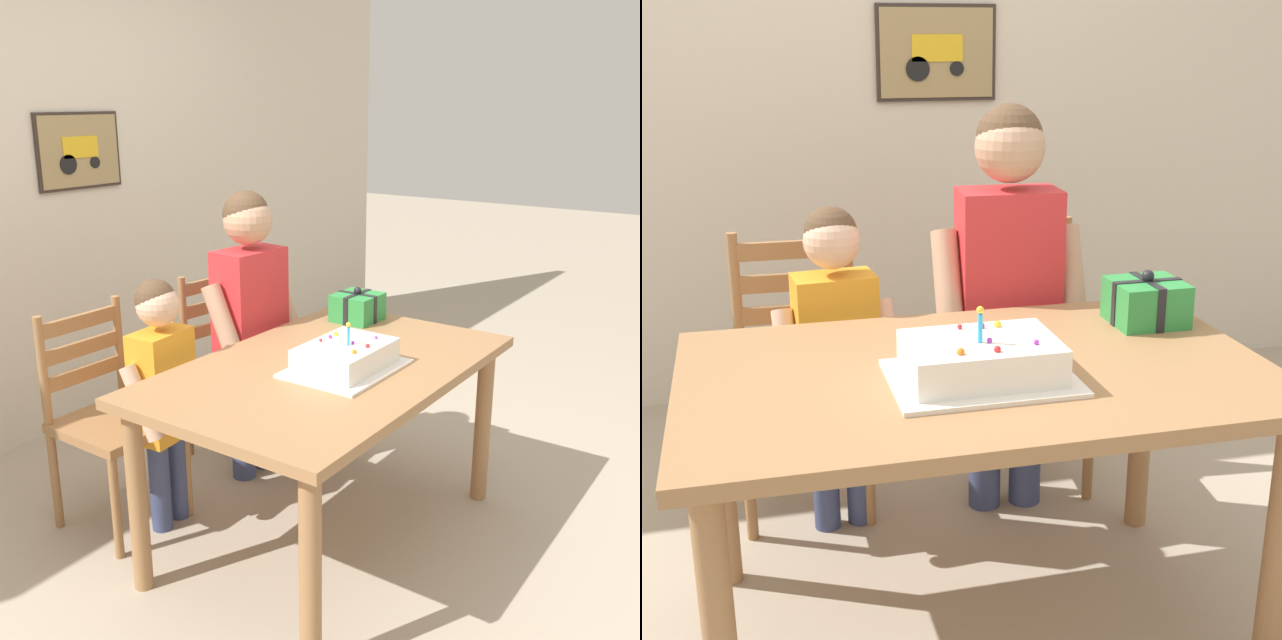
{
  "view_description": "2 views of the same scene",
  "coord_description": "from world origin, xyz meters",
  "views": [
    {
      "loc": [
        -2.2,
        -1.49,
        1.73
      ],
      "look_at": [
        -0.03,
        0.02,
        0.94
      ],
      "focal_mm": 41.6,
      "sensor_mm": 36.0,
      "label": 1
    },
    {
      "loc": [
        -0.54,
        -1.97,
        1.55
      ],
      "look_at": [
        -0.0,
        0.15,
        0.83
      ],
      "focal_mm": 49.48,
      "sensor_mm": 36.0,
      "label": 2
    }
  ],
  "objects": [
    {
      "name": "ground_plane",
      "position": [
        0.0,
        0.0,
        0.0
      ],
      "size": [
        20.0,
        20.0,
        0.0
      ],
      "primitive_type": "plane",
      "color": "tan"
    },
    {
      "name": "chair_right",
      "position": [
        0.39,
        0.82,
        0.47
      ],
      "size": [
        0.46,
        0.46,
        0.92
      ],
      "color": "#996B42",
      "rests_on": "ground"
    },
    {
      "name": "back_wall",
      "position": [
        0.0,
        1.82,
        1.3
      ],
      "size": [
        6.4,
        0.11,
        2.6
      ],
      "color": "beige",
      "rests_on": "ground"
    },
    {
      "name": "gift_box_red_large",
      "position": [
        0.56,
        0.22,
        0.82
      ],
      "size": [
        0.2,
        0.19,
        0.16
      ],
      "color": "#2D8E42",
      "rests_on": "dining_table"
    },
    {
      "name": "birthday_cake",
      "position": [
        -0.01,
        -0.09,
        0.8
      ],
      "size": [
        0.44,
        0.34,
        0.19
      ],
      "color": "white",
      "rests_on": "dining_table"
    },
    {
      "name": "dining_table",
      "position": [
        0.0,
        0.0,
        0.66
      ],
      "size": [
        1.46,
        0.92,
        0.75
      ],
      "color": "#9E7047",
      "rests_on": "ground"
    },
    {
      "name": "chair_left",
      "position": [
        -0.39,
        0.82,
        0.47
      ],
      "size": [
        0.42,
        0.42,
        0.92
      ],
      "color": "#996B42",
      "rests_on": "ground"
    },
    {
      "name": "child_younger",
      "position": [
        -0.28,
        0.61,
        0.64
      ],
      "size": [
        0.39,
        0.23,
        1.06
      ],
      "color": "#38426B",
      "rests_on": "ground"
    },
    {
      "name": "child_older",
      "position": [
        0.27,
        0.61,
        0.82
      ],
      "size": [
        0.5,
        0.29,
        1.35
      ],
      "color": "#38426B",
      "rests_on": "ground"
    }
  ]
}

